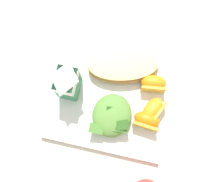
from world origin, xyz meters
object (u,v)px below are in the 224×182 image
at_px(cheesy_pizza_bread, 123,67).
at_px(orange_wedge_middle, 153,109).
at_px(milk_carton, 67,82).
at_px(white_plate, 112,93).
at_px(orange_wedge_rear, 154,83).
at_px(green_salad_pile, 112,115).
at_px(orange_wedge_front, 147,120).
at_px(paper_napkin, 159,17).

height_order(cheesy_pizza_bread, orange_wedge_middle, orange_wedge_middle).
bearing_deg(milk_carton, orange_wedge_middle, -93.08).
distance_m(white_plate, orange_wedge_rear, 0.10).
height_order(green_salad_pile, milk_carton, milk_carton).
distance_m(cheesy_pizza_bread, orange_wedge_front, 0.14).
bearing_deg(paper_napkin, white_plate, 161.46).
distance_m(white_plate, orange_wedge_front, 0.11).
bearing_deg(green_salad_pile, orange_wedge_front, -85.72).
bearing_deg(orange_wedge_rear, milk_carton, 104.75).
relative_size(orange_wedge_rear, paper_napkin, 0.58).
bearing_deg(orange_wedge_front, orange_wedge_rear, 0.78).
bearing_deg(orange_wedge_middle, orange_wedge_rear, 9.89).
bearing_deg(orange_wedge_rear, cheesy_pizza_bread, 72.43).
height_order(orange_wedge_middle, orange_wedge_rear, same).
bearing_deg(white_plate, green_salad_pile, -167.36).
bearing_deg(white_plate, orange_wedge_rear, -68.07).
relative_size(cheesy_pizza_bread, orange_wedge_middle, 2.66).
relative_size(white_plate, milk_carton, 2.55).
bearing_deg(cheesy_pizza_bread, orange_wedge_rear, -107.57).
bearing_deg(white_plate, paper_napkin, -18.54).
bearing_deg(orange_wedge_front, green_salad_pile, 94.28).
bearing_deg(milk_carton, white_plate, -82.39).
xyz_separation_m(orange_wedge_front, paper_napkin, (0.28, 0.02, -0.03)).
bearing_deg(green_salad_pile, milk_carton, 68.12).
height_order(white_plate, orange_wedge_front, orange_wedge_front).
height_order(milk_carton, orange_wedge_rear, milk_carton).
distance_m(cheesy_pizza_bread, milk_carton, 0.14).
height_order(cheesy_pizza_bread, paper_napkin, cheesy_pizza_bread).
bearing_deg(white_plate, milk_carton, 97.61).
xyz_separation_m(cheesy_pizza_bread, green_salad_pile, (-0.12, 0.00, 0.00)).
relative_size(cheesy_pizza_bread, orange_wedge_front, 2.94).
relative_size(white_plate, orange_wedge_middle, 4.02).
distance_m(white_plate, orange_wedge_middle, 0.11).
distance_m(cheesy_pizza_bread, orange_wedge_middle, 0.12).
xyz_separation_m(orange_wedge_middle, orange_wedge_rear, (0.06, 0.01, 0.00)).
bearing_deg(milk_carton, cheesy_pizza_bread, -56.38).
bearing_deg(paper_napkin, orange_wedge_front, -176.52).
distance_m(orange_wedge_front, orange_wedge_rear, 0.09).
distance_m(orange_wedge_rear, paper_napkin, 0.19).
distance_m(white_plate, paper_napkin, 0.24).
distance_m(cheesy_pizza_bread, paper_napkin, 0.18).
relative_size(milk_carton, orange_wedge_front, 1.75).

